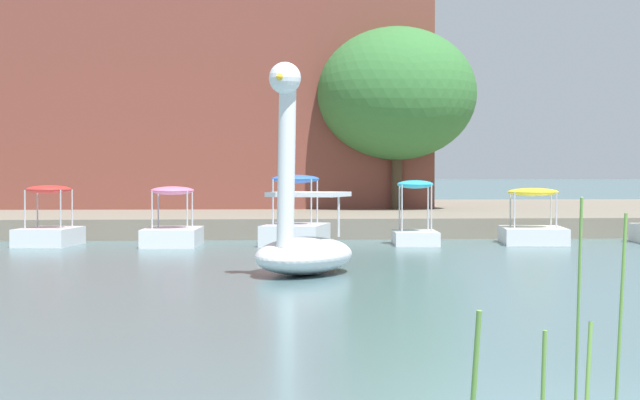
# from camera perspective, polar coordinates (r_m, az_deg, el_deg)

# --- Properties ---
(shore_bank_far) EXTENTS (131.21, 21.38, 0.53)m
(shore_bank_far) POSITION_cam_1_polar(r_m,az_deg,el_deg) (41.03, -0.84, -0.71)
(shore_bank_far) COLOR slate
(shore_bank_far) RESTS_ON ground_plane
(swan_boat) EXTENTS (2.42, 3.09, 3.50)m
(swan_boat) POSITION_cam_1_polar(r_m,az_deg,el_deg) (20.02, -0.86, -1.79)
(swan_boat) COLOR white
(swan_boat) RESTS_ON ground_plane
(pedal_boat_yellow) EXTENTS (1.81, 2.52, 1.35)m
(pedal_boat_yellow) POSITION_cam_1_polar(r_m,az_deg,el_deg) (29.32, 10.16, -1.29)
(pedal_boat_yellow) COLOR white
(pedal_boat_yellow) RESTS_ON ground_plane
(pedal_boat_cyan) EXTENTS (1.19, 1.96, 1.54)m
(pedal_boat_cyan) POSITION_cam_1_polar(r_m,az_deg,el_deg) (28.51, 4.58, -1.21)
(pedal_boat_cyan) COLOR white
(pedal_boat_cyan) RESTS_ON ground_plane
(pedal_boat_blue) EXTENTS (1.85, 2.53, 1.67)m
(pedal_boat_blue) POSITION_cam_1_polar(r_m,az_deg,el_deg) (28.31, -1.18, -1.28)
(pedal_boat_blue) COLOR white
(pedal_boat_blue) RESTS_ON ground_plane
(pedal_boat_pink) EXTENTS (1.44, 2.36, 1.40)m
(pedal_boat_pink) POSITION_cam_1_polar(r_m,az_deg,el_deg) (28.12, -7.07, -1.35)
(pedal_boat_pink) COLOR white
(pedal_boat_pink) RESTS_ON ground_plane
(pedal_boat_red) EXTENTS (1.52, 2.21, 1.42)m
(pedal_boat_red) POSITION_cam_1_polar(r_m,az_deg,el_deg) (28.77, -12.85, -1.29)
(pedal_boat_red) COLOR white
(pedal_boat_red) RESTS_ON ground_plane
(tree_broadleaf_left) EXTENTS (6.43, 6.26, 5.88)m
(tree_broadleaf_left) POSITION_cam_1_polar(r_m,az_deg,el_deg) (38.51, 3.70, 5.11)
(tree_broadleaf_left) COLOR #423323
(tree_broadleaf_left) RESTS_ON shore_bank_far
(parked_van) EXTENTS (4.25, 1.86, 1.83)m
(parked_van) POSITION_cam_1_polar(r_m,az_deg,el_deg) (40.98, -10.81, 1.03)
(parked_van) COLOR navy
(parked_van) RESTS_ON shore_bank_far
(apartment_block) EXTENTS (14.75, 11.27, 9.90)m
(apartment_block) POSITION_cam_1_polar(r_m,az_deg,el_deg) (44.00, -5.11, 6.23)
(apartment_block) COLOR brown
(apartment_block) RESTS_ON shore_bank_far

